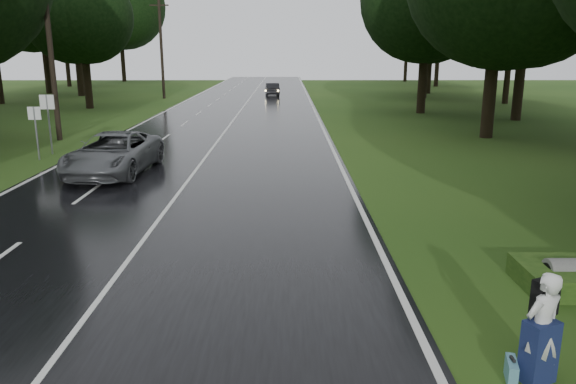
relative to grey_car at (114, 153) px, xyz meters
name	(u,v)px	position (x,y,z in m)	size (l,w,h in m)	color
ground	(98,303)	(3.04, -11.18, -0.81)	(160.00, 160.00, 0.00)	#2D4B16
road	(220,138)	(3.04, 8.82, -0.79)	(12.00, 140.00, 0.04)	black
lane_center	(220,138)	(3.04, 8.82, -0.77)	(0.12, 140.00, 0.01)	silver
grey_car	(114,153)	(0.00, 0.00, 0.00)	(2.57, 5.56, 1.55)	#535658
far_car	(272,89)	(5.17, 37.71, -0.14)	(1.35, 3.87, 1.27)	black
hitchhiker	(542,331)	(10.23, -13.73, -0.03)	(0.72, 0.70, 1.68)	silver
suitcase	(511,371)	(9.85, -13.76, -0.65)	(0.13, 0.46, 0.33)	teal
culvert	(575,287)	(12.44, -10.52, -0.81)	(0.61, 0.61, 1.21)	slate
utility_pole_mid	(60,140)	(-5.46, 8.35, -0.81)	(1.80, 0.28, 9.04)	black
utility_pole_far	(164,98)	(-5.46, 34.29, -0.81)	(1.80, 0.28, 9.75)	black
road_sign_a	(40,160)	(-4.16, 2.86, -0.81)	(0.55, 0.10, 2.30)	white
road_sign_b	(53,154)	(-4.16, 4.24, -0.81)	(0.65, 0.10, 2.70)	white
tree_left_e	(90,108)	(-9.54, 24.84, -0.81)	(8.48, 8.48, 13.25)	black
tree_left_f	(82,96)	(-14.82, 37.63, -0.81)	(9.28, 9.28, 14.50)	black
tree_right_d	(486,137)	(17.56, 9.12, -0.81)	(9.34, 9.34, 14.59)	black
tree_right_e	(420,113)	(16.83, 21.20, -0.81)	(9.19, 9.19, 14.35)	black
tree_right_f	(423,98)	(20.34, 35.00, -0.81)	(8.73, 8.73, 13.65)	black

